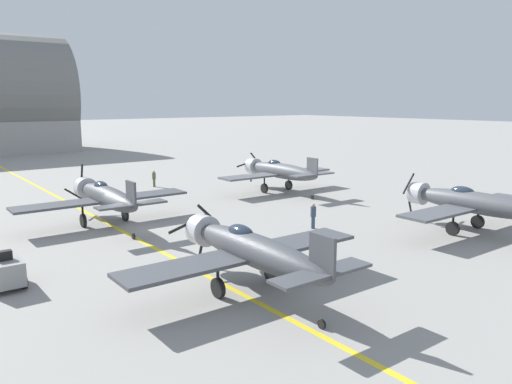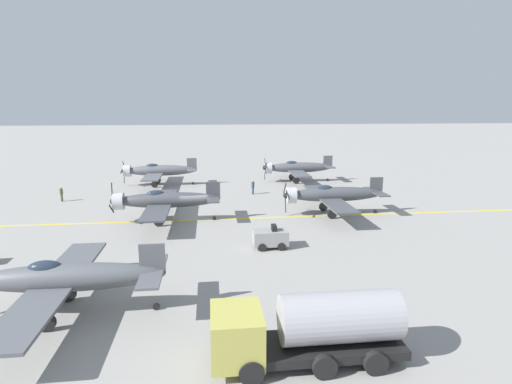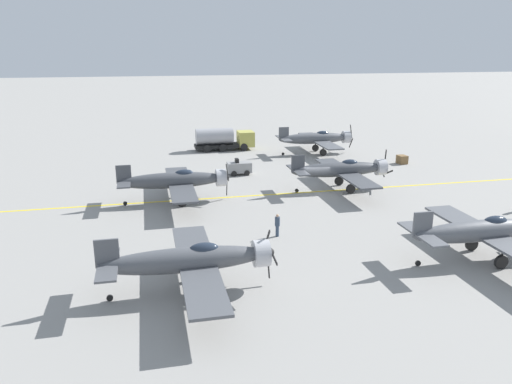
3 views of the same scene
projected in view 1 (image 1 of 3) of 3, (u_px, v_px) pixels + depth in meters
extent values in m
plane|color=gray|center=(125.00, 232.00, 32.68)|extent=(400.00, 400.00, 0.00)
cube|color=yellow|center=(125.00, 232.00, 32.68)|extent=(0.30, 160.00, 0.01)
ellipsoid|color=#44474C|center=(107.00, 197.00, 34.02)|extent=(1.50, 9.50, 1.42)
cylinder|color=#B7B7BC|center=(86.00, 188.00, 37.51)|extent=(1.58, 0.90, 1.58)
ellipsoid|color=#232D3D|center=(101.00, 186.00, 34.81)|extent=(0.80, 1.70, 0.76)
cube|color=#44474C|center=(104.00, 200.00, 34.67)|extent=(12.00, 2.10, 0.16)
cube|color=#44474C|center=(132.00, 204.00, 30.77)|extent=(4.40, 1.10, 0.12)
cube|color=#44474C|center=(131.00, 194.00, 30.66)|extent=(0.14, 1.30, 1.60)
sphere|color=black|center=(84.00, 187.00, 37.91)|extent=(0.56, 0.56, 0.56)
cube|color=black|center=(82.00, 176.00, 37.70)|extent=(0.32, 0.06, 1.76)
cube|color=black|center=(75.00, 195.00, 37.58)|extent=(1.50, 0.06, 1.14)
cube|color=black|center=(94.00, 191.00, 38.44)|extent=(1.65, 0.06, 0.84)
cylinder|color=black|center=(83.00, 212.00, 33.90)|extent=(0.14, 0.14, 1.26)
cylinder|color=black|center=(83.00, 221.00, 34.01)|extent=(0.22, 0.90, 0.90)
cylinder|color=black|center=(125.00, 206.00, 35.67)|extent=(0.14, 0.14, 1.26)
cylinder|color=black|center=(125.00, 215.00, 35.79)|extent=(0.22, 0.90, 0.90)
cylinder|color=black|center=(133.00, 236.00, 31.09)|extent=(0.12, 0.36, 0.36)
ellipsoid|color=#4F5257|center=(478.00, 203.00, 31.92)|extent=(1.50, 9.50, 1.42)
cylinder|color=#B7B7BC|center=(419.00, 193.00, 35.42)|extent=(1.58, 0.90, 1.58)
ellipsoid|color=#232D3D|center=(463.00, 192.00, 32.71)|extent=(0.80, 1.70, 0.76)
cube|color=#4F5257|center=(467.00, 206.00, 32.58)|extent=(12.00, 2.10, 0.16)
sphere|color=black|center=(413.00, 192.00, 35.81)|extent=(0.56, 0.56, 0.56)
cube|color=black|center=(410.00, 204.00, 35.78)|extent=(0.74, 0.06, 1.69)
cube|color=black|center=(420.00, 189.00, 36.29)|extent=(1.75, 0.06, 0.43)
cube|color=black|center=(409.00, 184.00, 35.36)|extent=(1.22, 0.06, 1.44)
cylinder|color=black|center=(453.00, 219.00, 31.80)|extent=(0.14, 0.14, 1.26)
cylinder|color=black|center=(453.00, 228.00, 31.92)|extent=(0.22, 0.90, 0.90)
cylinder|color=black|center=(478.00, 213.00, 33.58)|extent=(0.14, 0.14, 1.26)
cylinder|color=black|center=(478.00, 222.00, 33.69)|extent=(0.22, 0.90, 0.90)
ellipsoid|color=#57595F|center=(282.00, 171.00, 46.62)|extent=(1.50, 9.50, 1.42)
cylinder|color=#B7B7BC|center=(254.00, 166.00, 50.12)|extent=(1.58, 0.90, 1.58)
ellipsoid|color=#232D3D|center=(274.00, 164.00, 47.42)|extent=(0.80, 1.70, 0.76)
cube|color=#57595F|center=(277.00, 174.00, 47.28)|extent=(12.00, 2.10, 0.16)
cube|color=#57595F|center=(312.00, 174.00, 43.38)|extent=(4.40, 1.10, 0.12)
cube|color=#57595F|center=(312.00, 167.00, 43.27)|extent=(0.14, 1.30, 1.60)
sphere|color=black|center=(251.00, 166.00, 50.52)|extent=(0.56, 0.56, 0.56)
cube|color=black|center=(253.00, 173.00, 50.82)|extent=(0.66, 0.06, 1.71)
cube|color=black|center=(255.00, 159.00, 50.75)|extent=(1.29, 0.06, 1.38)
cube|color=black|center=(244.00, 164.00, 49.98)|extent=(1.74, 0.06, 0.52)
cylinder|color=black|center=(264.00, 182.00, 46.51)|extent=(0.14, 0.14, 1.26)
cylinder|color=black|center=(264.00, 188.00, 46.62)|extent=(0.22, 0.90, 0.90)
cylinder|color=black|center=(289.00, 179.00, 48.28)|extent=(0.14, 0.14, 1.26)
cylinder|color=black|center=(289.00, 185.00, 48.40)|extent=(0.22, 0.90, 0.90)
cylinder|color=black|center=(312.00, 197.00, 43.70)|extent=(0.12, 0.36, 0.36)
ellipsoid|color=#45484D|center=(256.00, 251.00, 21.77)|extent=(1.50, 9.50, 1.42)
cylinder|color=#B7B7BC|center=(203.00, 230.00, 25.27)|extent=(1.58, 0.90, 1.58)
ellipsoid|color=#232D3D|center=(241.00, 233.00, 22.57)|extent=(0.80, 1.70, 0.76)
cube|color=#45484D|center=(246.00, 254.00, 22.43)|extent=(12.00, 2.10, 0.16)
cube|color=#45484D|center=(322.00, 273.00, 18.53)|extent=(4.40, 1.10, 0.12)
cube|color=#45484D|center=(322.00, 256.00, 18.41)|extent=(0.14, 1.30, 1.60)
sphere|color=black|center=(198.00, 228.00, 25.66)|extent=(0.56, 0.56, 0.56)
cube|color=black|center=(202.00, 243.00, 25.94)|extent=(0.56, 0.06, 1.73)
cube|color=black|center=(208.00, 215.00, 25.93)|extent=(1.36, 0.06, 1.32)
cube|color=black|center=(184.00, 226.00, 25.12)|extent=(1.72, 0.06, 0.62)
cylinder|color=black|center=(218.00, 274.00, 21.66)|extent=(0.14, 0.14, 1.26)
cylinder|color=black|center=(218.00, 288.00, 21.77)|extent=(0.22, 0.90, 0.90)
cylinder|color=black|center=(272.00, 261.00, 23.43)|extent=(0.14, 0.14, 1.26)
cylinder|color=black|center=(272.00, 274.00, 23.54)|extent=(0.22, 0.90, 0.90)
cylinder|color=black|center=(322.00, 324.00, 18.85)|extent=(0.12, 0.36, 0.36)
cube|color=gray|center=(4.00, 270.00, 22.97)|extent=(1.40, 2.60, 1.10)
cube|color=black|center=(4.00, 256.00, 22.63)|extent=(0.70, 0.36, 0.44)
cylinder|color=black|center=(17.00, 273.00, 24.03)|extent=(0.20, 0.60, 0.60)
cylinder|color=black|center=(24.00, 282.00, 22.91)|extent=(0.20, 0.60, 0.60)
cylinder|color=#334256|center=(313.00, 223.00, 33.64)|extent=(0.26, 0.26, 0.82)
cylinder|color=#334256|center=(313.00, 212.00, 33.51)|extent=(0.38, 0.38, 0.69)
sphere|color=tan|center=(313.00, 205.00, 33.42)|extent=(0.22, 0.22, 0.22)
cylinder|color=#515638|center=(154.00, 183.00, 50.01)|extent=(0.25, 0.25, 0.79)
cylinder|color=#515638|center=(154.00, 176.00, 49.88)|extent=(0.36, 0.36, 0.66)
sphere|color=tan|center=(154.00, 171.00, 49.80)|extent=(0.21, 0.21, 0.21)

